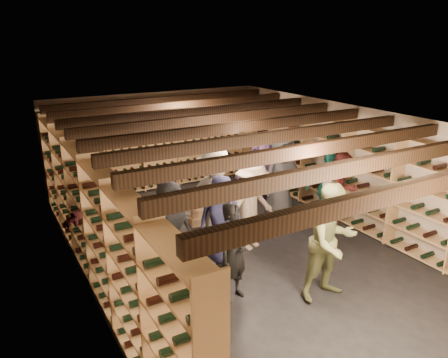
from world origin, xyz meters
TOP-DOWN VIEW (x-y plane):
  - ground at (0.00, 0.00)m, footprint 8.00×8.00m
  - walls at (0.00, 0.00)m, footprint 5.52×8.02m
  - ceiling at (0.00, 0.00)m, footprint 5.50×8.00m
  - ceiling_joists at (0.00, 0.00)m, footprint 5.40×7.12m
  - wine_rack_left at (-2.57, 0.00)m, footprint 0.32×7.50m
  - wine_rack_right at (2.57, 0.00)m, footprint 0.32×7.50m
  - wine_rack_back at (0.00, 3.83)m, footprint 4.70×0.30m
  - crate_stack_left at (-1.33, 1.30)m, footprint 0.55×0.41m
  - crate_stack_right at (-0.11, 1.30)m, footprint 0.54×0.40m
  - crate_loose at (0.38, 2.31)m, footprint 0.57×0.45m
  - person_0 at (-1.41, -0.13)m, footprint 0.84×0.63m
  - person_1 at (-0.94, -1.36)m, footprint 0.64×0.51m
  - person_2 at (0.34, -2.01)m, footprint 0.88×0.69m
  - person_3 at (0.19, -0.12)m, footprint 1.18×0.87m
  - person_4 at (2.13, 0.05)m, footprint 0.98×0.63m
  - person_5 at (-2.18, 0.66)m, footprint 1.58×0.55m
  - person_6 at (-0.55, -0.30)m, footprint 0.90×0.77m
  - person_7 at (1.45, -0.76)m, footprint 0.67×0.56m
  - person_8 at (1.96, -0.56)m, footprint 0.89×0.73m
  - person_9 at (-0.38, 0.22)m, footprint 1.33×0.89m
  - person_11 at (1.37, 1.30)m, footprint 1.66×0.68m
  - person_12 at (1.48, 0.73)m, footprint 0.93×0.64m

SIDE VIEW (x-z plane):
  - ground at x=0.00m, z-range 0.00..0.00m
  - crate_loose at x=0.38m, z-range 0.00..0.17m
  - crate_stack_right at x=-0.11m, z-range 0.00..0.51m
  - crate_stack_left at x=-1.33m, z-range 0.00..0.68m
  - person_1 at x=-0.94m, z-range 0.00..1.52m
  - person_4 at x=2.13m, z-range 0.00..1.55m
  - person_6 at x=-0.55m, z-range 0.00..1.56m
  - person_7 at x=1.45m, z-range 0.00..1.57m
  - person_0 at x=-1.41m, z-range 0.00..1.57m
  - person_3 at x=0.19m, z-range 0.00..1.64m
  - person_8 at x=1.96m, z-range 0.00..1.68m
  - person_5 at x=-2.18m, z-range 0.00..1.68m
  - person_11 at x=1.37m, z-range 0.00..1.74m
  - person_2 at x=0.34m, z-range 0.00..1.79m
  - person_12 at x=1.48m, z-range 0.00..1.82m
  - person_9 at x=-0.38m, z-range 0.00..1.91m
  - wine_rack_back at x=0.00m, z-range 0.00..2.15m
  - wine_rack_left at x=-2.57m, z-range 0.00..2.15m
  - wine_rack_right at x=2.57m, z-range 0.00..2.15m
  - walls at x=0.00m, z-range 0.00..2.40m
  - ceiling_joists at x=0.00m, z-range 2.17..2.35m
  - ceiling at x=0.00m, z-range 2.40..2.40m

